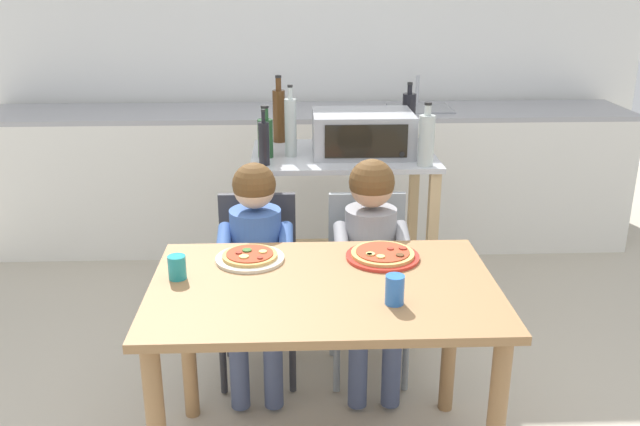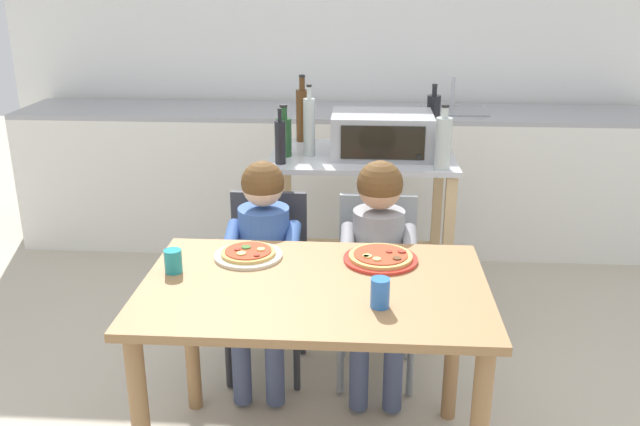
{
  "view_description": "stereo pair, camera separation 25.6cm",
  "coord_description": "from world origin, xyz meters",
  "px_view_note": "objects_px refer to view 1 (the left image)",
  "views": [
    {
      "loc": [
        -0.1,
        -2.11,
        1.75
      ],
      "look_at": [
        0.0,
        0.3,
        0.89
      ],
      "focal_mm": 38.39,
      "sensor_mm": 36.0,
      "label": 1
    },
    {
      "loc": [
        0.16,
        -2.11,
        1.75
      ],
      "look_at": [
        0.0,
        0.3,
        0.89
      ],
      "focal_mm": 38.39,
      "sensor_mm": 36.0,
      "label": 2
    }
  ],
  "objects_px": {
    "bottle_squat_spirits": "(279,114)",
    "drinking_cup_teal": "(177,267)",
    "dining_table": "(324,314)",
    "child_in_grey_shirt": "(372,247)",
    "kitchen_island_cart": "(343,210)",
    "toaster_oven": "(363,133)",
    "bottle_slim_sauce": "(265,137)",
    "dining_chair_right": "(368,272)",
    "dining_chair_left": "(258,273)",
    "pizza_plate_cream": "(250,257)",
    "child_in_blue_striped_shirt": "(255,251)",
    "bottle_tall_green_wine": "(409,117)",
    "bottle_brown_beer": "(291,127)",
    "bottle_clear_vinegar": "(264,143)",
    "drinking_cup_blue": "(395,290)",
    "pizza_plate_red_rimmed": "(383,255)",
    "bottle_dark_olive_oil": "(426,139)"
  },
  "relations": [
    {
      "from": "bottle_squat_spirits",
      "to": "drinking_cup_teal",
      "type": "bearing_deg",
      "value": -103.52
    },
    {
      "from": "dining_table",
      "to": "child_in_grey_shirt",
      "type": "relative_size",
      "value": 1.19
    },
    {
      "from": "kitchen_island_cart",
      "to": "dining_table",
      "type": "bearing_deg",
      "value": -97.26
    },
    {
      "from": "toaster_oven",
      "to": "kitchen_island_cart",
      "type": "bearing_deg",
      "value": 170.36
    },
    {
      "from": "bottle_slim_sauce",
      "to": "child_in_grey_shirt",
      "type": "distance_m",
      "value": 0.82
    },
    {
      "from": "dining_chair_right",
      "to": "drinking_cup_teal",
      "type": "bearing_deg",
      "value": -140.49
    },
    {
      "from": "dining_chair_left",
      "to": "pizza_plate_cream",
      "type": "distance_m",
      "value": 0.54
    },
    {
      "from": "child_in_blue_striped_shirt",
      "to": "bottle_tall_green_wine",
      "type": "bearing_deg",
      "value": 48.85
    },
    {
      "from": "kitchen_island_cart",
      "to": "bottle_slim_sauce",
      "type": "height_order",
      "value": "bottle_slim_sauce"
    },
    {
      "from": "pizza_plate_cream",
      "to": "kitchen_island_cart",
      "type": "bearing_deg",
      "value": 67.14
    },
    {
      "from": "bottle_brown_beer",
      "to": "dining_chair_left",
      "type": "relative_size",
      "value": 0.43
    },
    {
      "from": "child_in_grey_shirt",
      "to": "drinking_cup_teal",
      "type": "relative_size",
      "value": 11.87
    },
    {
      "from": "bottle_clear_vinegar",
      "to": "toaster_oven",
      "type": "bearing_deg",
      "value": 21.35
    },
    {
      "from": "child_in_blue_striped_shirt",
      "to": "pizza_plate_cream",
      "type": "relative_size",
      "value": 3.88
    },
    {
      "from": "child_in_blue_striped_shirt",
      "to": "drinking_cup_teal",
      "type": "distance_m",
      "value": 0.57
    },
    {
      "from": "child_in_blue_striped_shirt",
      "to": "drinking_cup_blue",
      "type": "xyz_separation_m",
      "value": [
        0.48,
        -0.71,
        0.16
      ]
    },
    {
      "from": "dining_table",
      "to": "pizza_plate_red_rimmed",
      "type": "distance_m",
      "value": 0.34
    },
    {
      "from": "child_in_grey_shirt",
      "to": "pizza_plate_red_rimmed",
      "type": "height_order",
      "value": "child_in_grey_shirt"
    },
    {
      "from": "bottle_dark_olive_oil",
      "to": "dining_chair_right",
      "type": "bearing_deg",
      "value": -135.67
    },
    {
      "from": "dining_chair_left",
      "to": "bottle_slim_sauce",
      "type": "bearing_deg",
      "value": 86.1
    },
    {
      "from": "kitchen_island_cart",
      "to": "bottle_slim_sauce",
      "type": "xyz_separation_m",
      "value": [
        -0.38,
        -0.06,
        0.4
      ]
    },
    {
      "from": "bottle_slim_sauce",
      "to": "dining_chair_left",
      "type": "bearing_deg",
      "value": -93.9
    },
    {
      "from": "dining_chair_left",
      "to": "dining_chair_right",
      "type": "bearing_deg",
      "value": -1.16
    },
    {
      "from": "pizza_plate_cream",
      "to": "bottle_tall_green_wine",
      "type": "bearing_deg",
      "value": 57.67
    },
    {
      "from": "toaster_oven",
      "to": "pizza_plate_cream",
      "type": "xyz_separation_m",
      "value": [
        -0.51,
        -0.97,
        -0.24
      ]
    },
    {
      "from": "bottle_tall_green_wine",
      "to": "bottle_slim_sauce",
      "type": "bearing_deg",
      "value": -157.64
    },
    {
      "from": "dining_table",
      "to": "dining_chair_right",
      "type": "bearing_deg",
      "value": 71.07
    },
    {
      "from": "child_in_blue_striped_shirt",
      "to": "child_in_grey_shirt",
      "type": "xyz_separation_m",
      "value": [
        0.49,
        -0.01,
        0.02
      ]
    },
    {
      "from": "bottle_clear_vinegar",
      "to": "child_in_blue_striped_shirt",
      "type": "distance_m",
      "value": 0.57
    },
    {
      "from": "toaster_oven",
      "to": "bottle_squat_spirits",
      "type": "height_order",
      "value": "bottle_squat_spirits"
    },
    {
      "from": "bottle_slim_sauce",
      "to": "kitchen_island_cart",
      "type": "bearing_deg",
      "value": 9.02
    },
    {
      "from": "drinking_cup_teal",
      "to": "dining_table",
      "type": "bearing_deg",
      "value": -7.2
    },
    {
      "from": "bottle_clear_vinegar",
      "to": "kitchen_island_cart",
      "type": "bearing_deg",
      "value": 27.81
    },
    {
      "from": "toaster_oven",
      "to": "dining_table",
      "type": "relative_size",
      "value": 0.41
    },
    {
      "from": "bottle_clear_vinegar",
      "to": "bottle_dark_olive_oil",
      "type": "distance_m",
      "value": 0.75
    },
    {
      "from": "kitchen_island_cart",
      "to": "child_in_grey_shirt",
      "type": "height_order",
      "value": "child_in_grey_shirt"
    },
    {
      "from": "kitchen_island_cart",
      "to": "bottle_tall_green_wine",
      "type": "height_order",
      "value": "bottle_tall_green_wine"
    },
    {
      "from": "dining_chair_right",
      "to": "bottle_dark_olive_oil",
      "type": "bearing_deg",
      "value": 44.33
    },
    {
      "from": "bottle_dark_olive_oil",
      "to": "dining_chair_right",
      "type": "xyz_separation_m",
      "value": [
        -0.29,
        -0.28,
        -0.54
      ]
    },
    {
      "from": "dining_table",
      "to": "dining_chair_left",
      "type": "relative_size",
      "value": 1.46
    },
    {
      "from": "child_in_blue_striped_shirt",
      "to": "pizza_plate_cream",
      "type": "bearing_deg",
      "value": -90.0
    },
    {
      "from": "bottle_tall_green_wine",
      "to": "drinking_cup_teal",
      "type": "bearing_deg",
      "value": -126.46
    },
    {
      "from": "bottle_clear_vinegar",
      "to": "bottle_tall_green_wine",
      "type": "bearing_deg",
      "value": 30.98
    },
    {
      "from": "toaster_oven",
      "to": "bottle_brown_beer",
      "type": "xyz_separation_m",
      "value": [
        -0.35,
        -0.03,
        0.04
      ]
    },
    {
      "from": "bottle_squat_spirits",
      "to": "child_in_blue_striped_shirt",
      "type": "distance_m",
      "value": 0.99
    },
    {
      "from": "child_in_grey_shirt",
      "to": "bottle_slim_sauce",
      "type": "bearing_deg",
      "value": 127.92
    },
    {
      "from": "pizza_plate_cream",
      "to": "dining_chair_left",
      "type": "bearing_deg",
      "value": 90.0
    },
    {
      "from": "bottle_slim_sauce",
      "to": "dining_table",
      "type": "xyz_separation_m",
      "value": [
        0.23,
        -1.14,
        -0.37
      ]
    },
    {
      "from": "dining_chair_right",
      "to": "pizza_plate_red_rimmed",
      "type": "relative_size",
      "value": 2.97
    },
    {
      "from": "dining_chair_right",
      "to": "drinking_cup_teal",
      "type": "relative_size",
      "value": 9.65
    }
  ]
}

